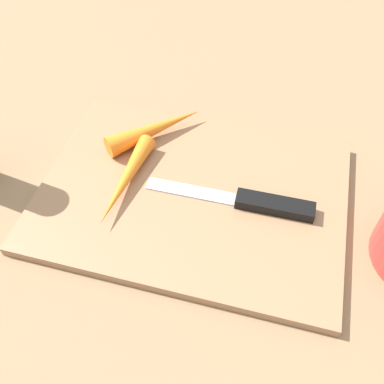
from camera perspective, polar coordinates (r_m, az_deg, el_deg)
The scene contains 5 objects.
ground_plane at distance 0.53m, azimuth 0.00°, elevation -0.82°, with size 1.40×1.40×0.00m, color #8C6D4C.
cutting_board at distance 0.53m, azimuth 0.00°, elevation -0.42°, with size 0.36×0.26×0.01m, color #99704C.
knife at distance 0.51m, azimuth 9.21°, elevation -1.53°, with size 0.20×0.02×0.01m.
carrot_long at distance 0.52m, azimuth -8.64°, elevation 1.59°, with size 0.02×0.02×0.14m, color orange.
carrot_short at distance 0.58m, azimuth -4.74°, elevation 8.22°, with size 0.03×0.03×0.14m, color orange.
Camera 1 is at (-0.08, 0.32, 0.41)m, focal length 41.04 mm.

